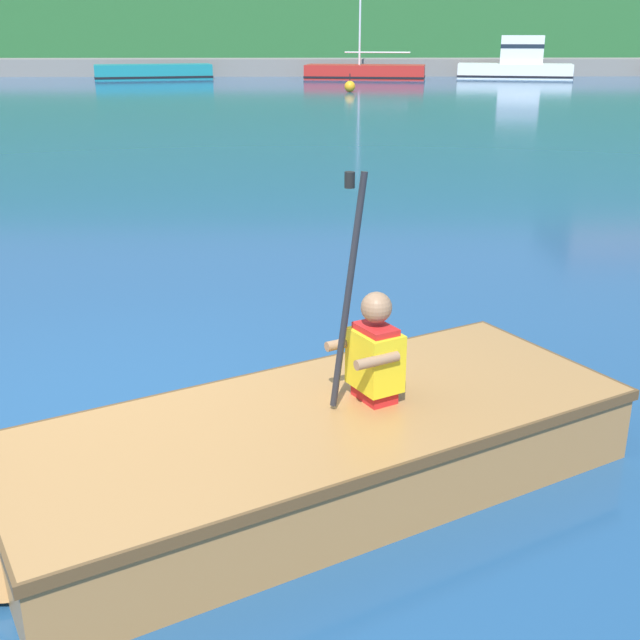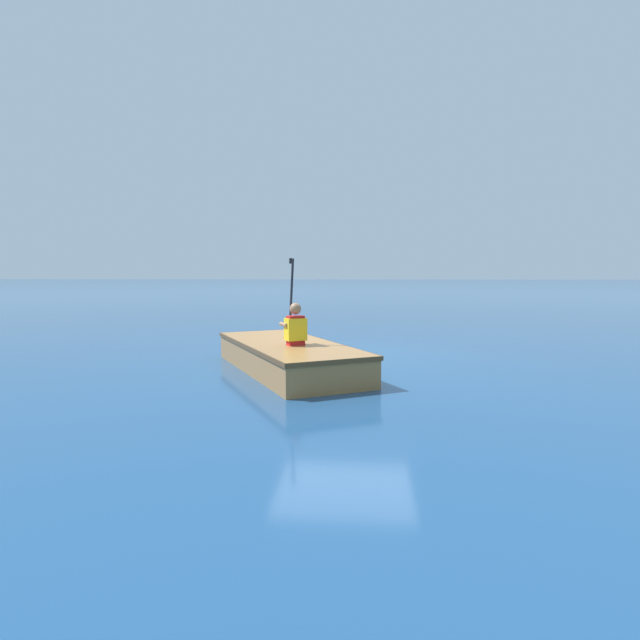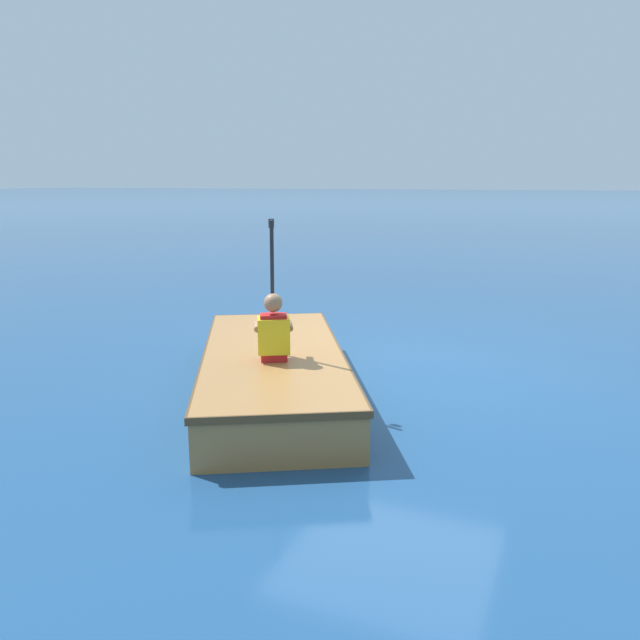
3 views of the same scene
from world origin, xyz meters
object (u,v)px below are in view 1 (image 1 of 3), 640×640
(moored_boat_dock_west_inner, at_px, (153,72))
(channel_buoy, at_px, (350,86))
(moored_boat_dock_east_inner, at_px, (517,64))
(moored_boat_dock_west_end, at_px, (365,72))
(rowboat_foreground, at_px, (313,447))
(person_paddler, at_px, (374,352))

(moored_boat_dock_west_inner, xyz_separation_m, channel_buoy, (9.58, -9.18, -0.11))
(moored_boat_dock_west_inner, bearing_deg, moored_boat_dock_east_inner, 0.55)
(moored_boat_dock_west_end, bearing_deg, channel_buoy, -98.00)
(channel_buoy, bearing_deg, rowboat_foreground, -93.45)
(moored_boat_dock_east_inner, bearing_deg, rowboat_foreground, -105.55)
(moored_boat_dock_east_inner, distance_m, rowboat_foreground, 40.82)
(moored_boat_dock_west_end, distance_m, moored_boat_dock_west_inner, 10.84)
(moored_boat_dock_west_end, xyz_separation_m, moored_boat_dock_west_inner, (-10.84, 0.24, -0.01))
(moored_boat_dock_east_inner, xyz_separation_m, channel_buoy, (-9.14, -9.37, -0.52))
(moored_boat_dock_east_inner, xyz_separation_m, rowboat_foreground, (-10.95, -39.33, -0.49))
(moored_boat_dock_east_inner, relative_size, channel_buoy, 8.41)
(moored_boat_dock_east_inner, bearing_deg, moored_boat_dock_west_end, -176.96)
(rowboat_foreground, height_order, channel_buoy, channel_buoy)
(moored_boat_dock_east_inner, relative_size, person_paddler, 4.72)
(channel_buoy, bearing_deg, moored_boat_dock_west_end, 82.00)
(person_paddler, relative_size, channel_buoy, 1.78)
(moored_boat_dock_west_end, relative_size, rowboat_foreground, 1.73)
(person_paddler, xyz_separation_m, channel_buoy, (1.47, 29.77, -0.51))
(rowboat_foreground, bearing_deg, channel_buoy, 86.55)
(moored_boat_dock_west_end, relative_size, moored_boat_dock_east_inner, 1.04)
(moored_boat_dock_west_inner, bearing_deg, channel_buoy, -43.80)
(moored_boat_dock_east_inner, distance_m, person_paddler, 40.55)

